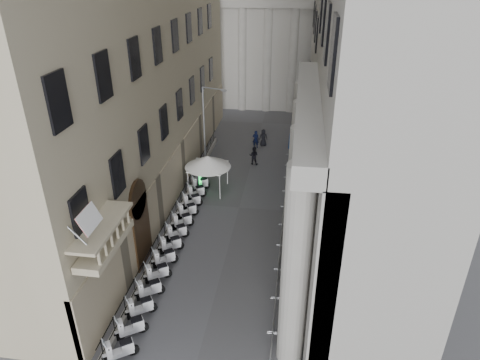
% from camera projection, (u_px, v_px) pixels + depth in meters
% --- Properties ---
extents(iron_fence, '(0.30, 28.00, 1.40)m').
position_uv_depth(iron_fence, '(180.00, 212.00, 31.90)').
color(iron_fence, black).
rests_on(iron_fence, ground).
extents(blue_awning, '(1.60, 3.00, 3.00)m').
position_uv_depth(blue_awning, '(296.00, 172.00, 37.91)').
color(blue_awning, navy).
rests_on(blue_awning, ground).
extents(flag, '(1.00, 1.40, 8.20)m').
position_uv_depth(flag, '(115.00, 353.00, 20.41)').
color(flag, '#9E0C11').
rests_on(flag, ground).
extents(scooter_1, '(1.47, 1.25, 1.50)m').
position_uv_depth(scooter_1, '(122.00, 359.00, 20.11)').
color(scooter_1, white).
rests_on(scooter_1, ground).
extents(scooter_2, '(1.47, 1.25, 1.50)m').
position_uv_depth(scooter_2, '(133.00, 336.00, 21.34)').
color(scooter_2, white).
rests_on(scooter_2, ground).
extents(scooter_3, '(1.47, 1.25, 1.50)m').
position_uv_depth(scooter_3, '(142.00, 315.00, 22.58)').
color(scooter_3, white).
rests_on(scooter_3, ground).
extents(scooter_4, '(1.47, 1.25, 1.50)m').
position_uv_depth(scooter_4, '(151.00, 297.00, 23.81)').
color(scooter_4, white).
rests_on(scooter_4, ground).
extents(scooter_5, '(1.47, 1.25, 1.50)m').
position_uv_depth(scooter_5, '(158.00, 280.00, 25.05)').
color(scooter_5, white).
rests_on(scooter_5, ground).
extents(scooter_6, '(1.47, 1.25, 1.50)m').
position_uv_depth(scooter_6, '(165.00, 265.00, 26.28)').
color(scooter_6, white).
rests_on(scooter_6, ground).
extents(scooter_7, '(1.47, 1.25, 1.50)m').
position_uv_depth(scooter_7, '(172.00, 252.00, 27.52)').
color(scooter_7, white).
rests_on(scooter_7, ground).
extents(scooter_8, '(1.47, 1.25, 1.50)m').
position_uv_depth(scooter_8, '(177.00, 239.00, 28.75)').
color(scooter_8, white).
rests_on(scooter_8, ground).
extents(scooter_9, '(1.47, 1.25, 1.50)m').
position_uv_depth(scooter_9, '(183.00, 228.00, 29.98)').
color(scooter_9, white).
rests_on(scooter_9, ground).
extents(scooter_10, '(1.47, 1.25, 1.50)m').
position_uv_depth(scooter_10, '(188.00, 217.00, 31.22)').
color(scooter_10, white).
rests_on(scooter_10, ground).
extents(scooter_11, '(1.47, 1.25, 1.50)m').
position_uv_depth(scooter_11, '(192.00, 207.00, 32.45)').
color(scooter_11, white).
rests_on(scooter_11, ground).
extents(scooter_12, '(1.47, 1.25, 1.50)m').
position_uv_depth(scooter_12, '(196.00, 198.00, 33.69)').
color(scooter_12, white).
rests_on(scooter_12, ground).
extents(scooter_13, '(1.47, 1.25, 1.50)m').
position_uv_depth(scooter_13, '(200.00, 190.00, 34.92)').
color(scooter_13, white).
rests_on(scooter_13, ground).
extents(barrier_0, '(0.60, 2.40, 1.10)m').
position_uv_depth(barrier_0, '(271.00, 353.00, 20.38)').
color(barrier_0, '#A6A8AE').
rests_on(barrier_0, ground).
extents(barrier_1, '(0.60, 2.40, 1.10)m').
position_uv_depth(barrier_1, '(275.00, 315.00, 22.58)').
color(barrier_1, '#A6A8AE').
rests_on(barrier_1, ground).
extents(barrier_2, '(0.60, 2.40, 1.10)m').
position_uv_depth(barrier_2, '(278.00, 284.00, 24.79)').
color(barrier_2, '#A6A8AE').
rests_on(barrier_2, ground).
extents(barrier_3, '(0.60, 2.40, 1.10)m').
position_uv_depth(barrier_3, '(280.00, 257.00, 26.99)').
color(barrier_3, '#A6A8AE').
rests_on(barrier_3, ground).
extents(barrier_4, '(0.60, 2.40, 1.10)m').
position_uv_depth(barrier_4, '(282.00, 235.00, 29.19)').
color(barrier_4, '#A6A8AE').
rests_on(barrier_4, ground).
extents(barrier_5, '(0.60, 2.40, 1.10)m').
position_uv_depth(barrier_5, '(284.00, 216.00, 31.39)').
color(barrier_5, '#A6A8AE').
rests_on(barrier_5, ground).
extents(barrier_6, '(0.60, 2.40, 1.10)m').
position_uv_depth(barrier_6, '(285.00, 199.00, 33.60)').
color(barrier_6, '#A6A8AE').
rests_on(barrier_6, ground).
extents(barrier_7, '(0.60, 2.40, 1.10)m').
position_uv_depth(barrier_7, '(287.00, 184.00, 35.80)').
color(barrier_7, '#A6A8AE').
rests_on(barrier_7, ground).
extents(barrier_8, '(0.60, 2.40, 1.10)m').
position_uv_depth(barrier_8, '(288.00, 171.00, 38.00)').
color(barrier_8, '#A6A8AE').
rests_on(barrier_8, ground).
extents(barrier_9, '(0.60, 2.40, 1.10)m').
position_uv_depth(barrier_9, '(289.00, 160.00, 40.20)').
color(barrier_9, '#A6A8AE').
rests_on(barrier_9, ground).
extents(security_tent, '(3.68, 3.68, 2.99)m').
position_uv_depth(security_tent, '(207.00, 161.00, 33.96)').
color(security_tent, white).
rests_on(security_tent, ground).
extents(street_lamp, '(2.27, 0.88, 7.19)m').
position_uv_depth(street_lamp, '(206.00, 120.00, 37.48)').
color(street_lamp, '#9A9DA2').
rests_on(street_lamp, ground).
extents(info_kiosk, '(0.31, 0.91, 1.91)m').
position_uv_depth(info_kiosk, '(198.00, 179.00, 34.59)').
color(info_kiosk, black).
rests_on(info_kiosk, ground).
extents(pedestrian_a, '(0.69, 0.50, 1.77)m').
position_uv_depth(pedestrian_a, '(256.00, 139.00, 42.47)').
color(pedestrian_a, black).
rests_on(pedestrian_a, ground).
extents(pedestrian_b, '(0.88, 0.72, 1.69)m').
position_uv_depth(pedestrian_b, '(254.00, 156.00, 38.97)').
color(pedestrian_b, black).
rests_on(pedestrian_b, ground).
extents(pedestrian_c, '(0.96, 0.75, 1.73)m').
position_uv_depth(pedestrian_c, '(263.00, 138.00, 42.87)').
color(pedestrian_c, black).
rests_on(pedestrian_c, ground).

